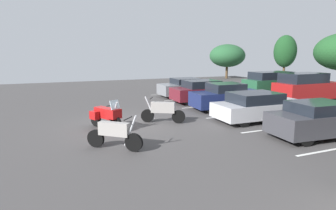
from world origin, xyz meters
TOP-DOWN VIEW (x-y plane):
  - ground at (0.00, 0.00)m, footprint 44.00×44.00m
  - motorcycle_touring at (0.53, -0.78)m, footprint 1.97×1.27m
  - motorcycle_second at (3.31, -1.00)m, footprint 1.48×1.71m
  - motorcycle_third at (0.35, 1.95)m, footprint 1.19×1.93m
  - parking_stripes at (-1.11, 6.96)m, footprint 14.85×5.16m
  - car_grey at (-6.77, 6.83)m, footprint 1.97×4.57m
  - car_maroon at (-4.04, 6.62)m, footprint 1.88×4.36m
  - car_navy at (-1.25, 6.71)m, footprint 2.00×4.43m
  - car_silver at (1.71, 6.64)m, footprint 1.99×4.88m
  - car_charcoal at (4.95, 6.96)m, footprint 2.06×4.39m
  - car_far_green at (-4.63, 13.22)m, footprint 1.88×4.77m
  - car_far_red at (-1.69, 13.48)m, footprint 1.95×4.72m
  - tree_right at (-18.92, 18.53)m, footprint 4.60×4.60m
  - tree_center_left at (-11.44, 20.95)m, footprint 2.41×2.41m

SIDE VIEW (x-z plane):
  - ground at x=0.00m, z-range -0.10..0.00m
  - parking_stripes at x=-1.11m, z-range 0.00..0.01m
  - motorcycle_second at x=3.31m, z-range -0.07..1.22m
  - motorcycle_third at x=0.35m, z-range -0.04..1.24m
  - motorcycle_touring at x=0.53m, z-range -0.04..1.34m
  - car_grey at x=-6.77m, z-range -0.01..1.41m
  - car_silver at x=1.71m, z-range -0.01..1.41m
  - car_charcoal at x=4.95m, z-range -0.01..1.43m
  - car_maroon at x=-4.04m, z-range 0.00..1.50m
  - car_navy at x=-1.25m, z-range -0.03..1.55m
  - car_far_green at x=-4.63m, z-range 0.01..1.90m
  - car_far_red at x=-1.69m, z-range -0.02..1.96m
  - tree_right at x=-18.92m, z-range 0.74..5.19m
  - tree_center_left at x=-11.44m, z-range 0.87..6.11m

